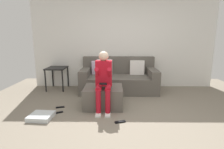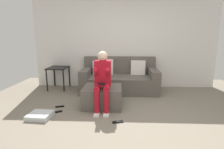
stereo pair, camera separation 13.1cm
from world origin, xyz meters
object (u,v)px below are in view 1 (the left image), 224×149
object	(u,v)px
ottoman	(103,97)
remote_under_side_table	(60,107)
storage_bin	(41,116)
remote_near_ottoman	(120,122)
side_table	(57,71)
person_seated	(104,78)
remote_by_storage_bin	(59,112)
couch_sectional	(119,79)

from	to	relation	value
ottoman	remote_under_side_table	xyz separation A→B (m)	(-0.89, -0.11, -0.20)
storage_bin	remote_near_ottoman	distance (m)	1.42
side_table	remote_near_ottoman	bearing A→B (deg)	-50.02
person_seated	side_table	bearing A→B (deg)	133.68
remote_near_ottoman	remote_under_side_table	world-z (taller)	same
ottoman	side_table	xyz separation A→B (m)	(-1.37, 1.28, 0.32)
ottoman	remote_by_storage_bin	world-z (taller)	ottoman
couch_sectional	remote_near_ottoman	xyz separation A→B (m)	(-0.02, -1.91, -0.32)
person_seated	side_table	size ratio (longest dim) A/B	1.88
storage_bin	side_table	world-z (taller)	side_table
couch_sectional	remote_near_ottoman	bearing A→B (deg)	-90.50
remote_under_side_table	side_table	bearing A→B (deg)	92.62
couch_sectional	ottoman	world-z (taller)	couch_sectional
couch_sectional	remote_under_side_table	world-z (taller)	couch_sectional
side_table	remote_near_ottoman	size ratio (longest dim) A/B	3.30
ottoman	remote_near_ottoman	bearing A→B (deg)	-66.16
ottoman	side_table	distance (m)	1.91
ottoman	remote_by_storage_bin	size ratio (longest dim) A/B	4.84
storage_bin	remote_by_storage_bin	bearing A→B (deg)	45.15
side_table	remote_by_storage_bin	xyz separation A→B (m)	(0.53, -1.66, -0.52)
person_seated	remote_near_ottoman	xyz separation A→B (m)	(0.31, -0.57, -0.64)
couch_sectional	remote_under_side_table	bearing A→B (deg)	-134.30
side_table	person_seated	bearing A→B (deg)	-46.32
ottoman	remote_by_storage_bin	bearing A→B (deg)	-156.19
storage_bin	side_table	xyz separation A→B (m)	(-0.29, 1.90, 0.49)
person_seated	storage_bin	world-z (taller)	person_seated
couch_sectional	storage_bin	bearing A→B (deg)	-128.83
side_table	remote_near_ottoman	world-z (taller)	side_table
storage_bin	side_table	distance (m)	1.98
couch_sectional	side_table	size ratio (longest dim) A/B	3.23
person_seated	remote_near_ottoman	world-z (taller)	person_seated
couch_sectional	ottoman	distance (m)	1.22
ottoman	remote_under_side_table	bearing A→B (deg)	-173.18
couch_sectional	side_table	distance (m)	1.74
storage_bin	couch_sectional	bearing A→B (deg)	51.17
remote_by_storage_bin	remote_under_side_table	xyz separation A→B (m)	(-0.05, 0.27, 0.00)
couch_sectional	person_seated	xyz separation A→B (m)	(-0.33, -1.34, 0.33)
person_seated	remote_near_ottoman	bearing A→B (deg)	-61.49
storage_bin	remote_near_ottoman	bearing A→B (deg)	-5.44
person_seated	remote_under_side_table	xyz separation A→B (m)	(-0.91, 0.07, -0.64)
remote_near_ottoman	remote_by_storage_bin	bearing A→B (deg)	142.85
ottoman	person_seated	size ratio (longest dim) A/B	0.68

